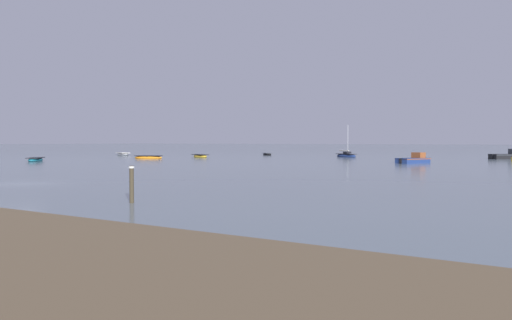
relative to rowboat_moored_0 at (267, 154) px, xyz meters
name	(u,v)px	position (x,y,z in m)	size (l,w,h in m)	color
ground_plane	(20,184)	(21.77, -62.17, -0.15)	(800.00, 800.00, 0.00)	slate
rowboat_moored_0	(267,154)	(0.00, 0.00, 0.00)	(3.35, 3.25, 0.55)	black
rowboat_moored_2	(35,160)	(-8.92, -40.14, 0.03)	(3.84, 4.08, 0.66)	#197084
rowboat_moored_4	(123,154)	(-20.10, -15.40, 0.04)	(4.70, 3.44, 0.71)	gray
rowboat_moored_5	(200,156)	(-1.96, -16.37, 0.03)	(4.36, 3.26, 0.66)	gold
motorboat_moored_5	(417,161)	(32.58, -19.78, 0.13)	(3.33, 5.07, 1.82)	navy
rowboat_moored_7	(148,157)	(-4.08, -25.39, 0.03)	(4.31, 2.93, 0.65)	orange
sailboat_moored_0	(346,156)	(16.37, -2.72, 0.08)	(4.75, 3.70, 5.25)	navy
mooring_post_left	(132,185)	(34.54, -65.46, 0.58)	(0.22, 0.22, 1.68)	#3B3323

